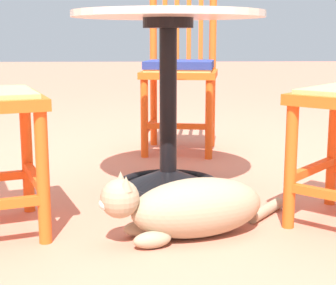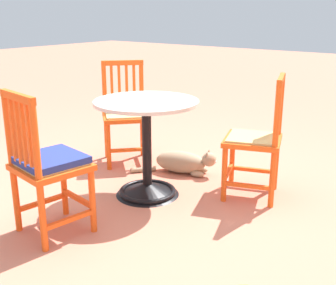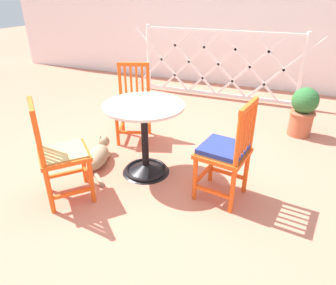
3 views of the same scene
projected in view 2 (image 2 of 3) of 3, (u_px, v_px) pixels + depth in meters
The scene contains 6 objects.
ground_plane at pixel (133, 195), 3.31m from camera, with size 24.00×24.00×0.00m, color #C6755B.
cafe_table at pixel (147, 159), 3.24m from camera, with size 0.76×0.76×0.73m.
orange_chair_by_planter at pixel (125, 116), 3.93m from camera, with size 0.56×0.56×0.91m.
orange_chair_at_corner at pixel (48, 166), 2.64m from camera, with size 0.46×0.46×0.91m.
orange_chair_tucked_in at pixel (257, 141), 3.18m from camera, with size 0.51×0.51×0.91m.
tabby_cat at pixel (185, 163), 3.72m from camera, with size 0.45×0.66×0.23m.
Camera 2 is at (2.26, 2.06, 1.36)m, focal length 46.54 mm.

